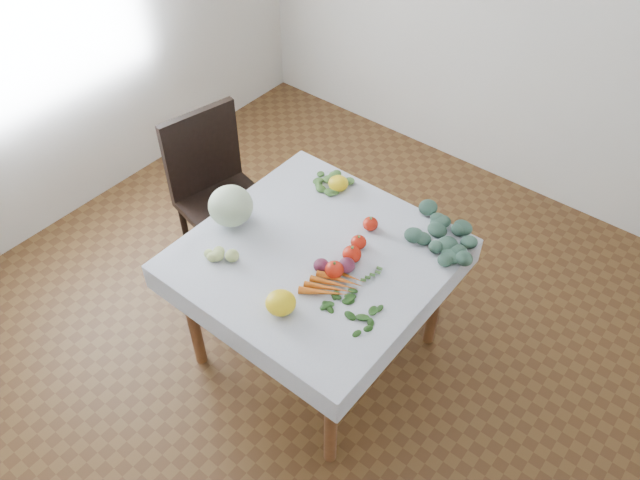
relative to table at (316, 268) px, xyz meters
The scene contains 19 objects.
ground 0.65m from the table, ahead, with size 4.00×4.00×0.00m, color brown.
left_wall 2.12m from the table, behind, with size 0.04×4.00×2.70m, color white.
table is the anchor object (origin of this frame).
tablecloth 0.10m from the table, ahead, with size 1.12×1.12×0.01m, color white.
chair 0.91m from the table, 167.68° to the left, with size 0.54×0.54×1.00m.
cabbage 0.50m from the table, 169.21° to the right, with size 0.21×0.21×0.19m, color beige.
tomato_a 0.22m from the table, 22.61° to the left, with size 0.09×0.09×0.08m, color red.
tomato_b 0.33m from the table, 70.54° to the left, with size 0.07×0.07×0.07m, color red.
tomato_c 0.22m from the table, 20.97° to the right, with size 0.09×0.09×0.08m, color red.
tomato_d 0.24m from the table, 49.05° to the left, with size 0.07×0.07×0.06m, color red.
heirloom_back 0.49m from the table, 115.13° to the left, with size 0.10×0.10×0.07m, color gold.
heirloom_front 0.40m from the table, 74.36° to the right, with size 0.13×0.13×0.09m, color gold.
onion_a 0.17m from the table, 38.28° to the right, with size 0.07×0.07×0.06m, color #511731.
onion_b 0.22m from the table, ahead, with size 0.08×0.08×0.07m, color #511731.
tomatillo_cluster 0.47m from the table, 135.56° to the right, with size 0.16×0.10×0.05m.
carrot_bunch 0.25m from the table, 30.20° to the right, with size 0.22×0.25×0.03m.
kale_bunch 0.60m from the table, 46.08° to the left, with size 0.36×0.33×0.05m.
basil_bunch 0.40m from the table, 27.06° to the right, with size 0.24×0.19×0.01m.
dill_bunch 0.51m from the table, 120.07° to the left, with size 0.22×0.17×0.02m.
Camera 1 is at (1.28, -1.56, 2.82)m, focal length 35.00 mm.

